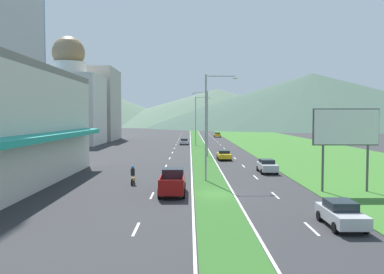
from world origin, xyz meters
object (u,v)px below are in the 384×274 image
(street_lamp_near, at_px, (209,121))
(car_2, at_px, (224,155))
(motorcycle_rider, at_px, (133,177))
(car_4, at_px, (267,166))
(car_0, at_px, (341,214))
(pickup_truck_0, at_px, (173,182))
(billboard_roadside, at_px, (346,130))
(car_1, at_px, (217,135))
(car_3, at_px, (184,142))
(street_lamp_mid, at_px, (206,120))
(street_lamp_far, at_px, (197,118))

(street_lamp_near, height_order, car_2, street_lamp_near)
(car_2, height_order, motorcycle_rider, motorcycle_rider)
(car_4, bearing_deg, car_0, -0.07)
(car_2, distance_m, car_4, 14.48)
(pickup_truck_0, bearing_deg, billboard_roadside, -87.58)
(car_1, relative_size, pickup_truck_0, 0.74)
(car_1, xyz_separation_m, pickup_truck_0, (-10.25, -92.55, 0.22))
(car_1, relative_size, car_3, 0.96)
(billboard_roadside, bearing_deg, motorcycle_rider, 167.63)
(street_lamp_near, relative_size, street_lamp_mid, 1.01)
(street_lamp_near, xyz_separation_m, pickup_truck_0, (-3.41, -6.57, -5.13))
(car_4, bearing_deg, street_lamp_mid, -160.93)
(car_0, bearing_deg, street_lamp_far, -173.68)
(car_2, height_order, car_3, car_3)
(street_lamp_near, distance_m, car_2, 21.01)
(street_lamp_mid, distance_m, car_0, 41.98)
(car_0, relative_size, motorcycle_rider, 2.17)
(car_3, xyz_separation_m, pickup_truck_0, (-0.21, -59.00, 0.26))
(car_1, xyz_separation_m, car_2, (-3.60, -65.93, -0.03))
(street_lamp_near, relative_size, car_1, 2.67)
(street_lamp_mid, bearing_deg, motorcycle_rider, -107.12)
(car_0, xyz_separation_m, car_1, (-0.17, 102.67, -0.01))
(car_2, height_order, car_4, car_4)
(street_lamp_near, distance_m, street_lamp_mid, 24.50)
(car_0, height_order, car_4, car_4)
(street_lamp_far, distance_m, car_1, 38.10)
(street_lamp_near, relative_size, car_4, 2.41)
(street_lamp_near, bearing_deg, car_4, 40.84)
(billboard_roadside, bearing_deg, street_lamp_mid, 109.46)
(street_lamp_near, bearing_deg, motorcycle_rider, -166.33)
(car_0, xyz_separation_m, motorcycle_rider, (-14.43, 14.88, -0.03))
(street_lamp_mid, height_order, motorcycle_rider, street_lamp_mid)
(billboard_roadside, bearing_deg, car_1, 92.86)
(street_lamp_mid, xyz_separation_m, billboard_roadside, (10.75, -30.43, -0.63))
(car_0, bearing_deg, car_3, -171.60)
(street_lamp_near, relative_size, motorcycle_rider, 5.35)
(car_3, bearing_deg, street_lamp_mid, -172.11)
(car_1, xyz_separation_m, car_4, (0.20, -79.90, 0.02))
(billboard_roadside, relative_size, car_1, 1.80)
(motorcycle_rider, bearing_deg, street_lamp_far, -8.04)
(car_0, bearing_deg, billboard_roadside, 157.63)
(street_lamp_far, distance_m, motorcycle_rider, 51.56)
(street_lamp_mid, height_order, car_4, street_lamp_mid)
(car_3, xyz_separation_m, car_4, (10.24, -46.36, 0.06))
(billboard_roadside, distance_m, car_3, 60.36)
(street_lamp_near, distance_m, car_4, 10.71)
(billboard_roadside, bearing_deg, car_4, 110.06)
(street_lamp_near, height_order, car_1, street_lamp_near)
(pickup_truck_0, bearing_deg, car_3, -0.20)
(car_2, height_order, pickup_truck_0, pickup_truck_0)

